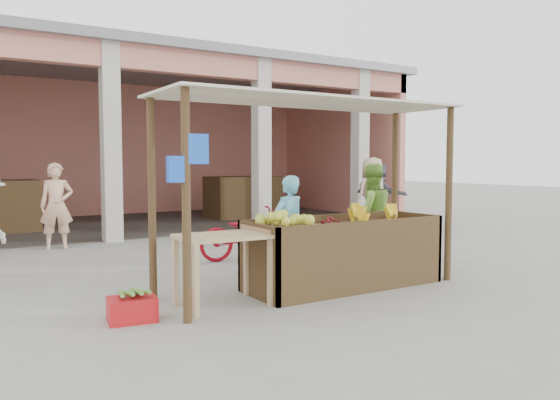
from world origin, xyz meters
TOP-DOWN VIEW (x-y plane):
  - ground at (0.00, 0.00)m, footprint 60.00×60.00m
  - market_building at (0.05, 8.93)m, footprint 14.40×6.40m
  - fruit_stall at (0.50, 0.00)m, footprint 2.60×0.95m
  - stall_awning at (-0.01, 0.06)m, footprint 4.09×1.35m
  - banana_heap at (1.00, -0.01)m, footprint 1.12×0.61m
  - melon_tray at (-0.42, 0.01)m, footprint 0.81×0.70m
  - berry_heap at (0.23, -0.06)m, footprint 0.40×0.32m
  - side_table at (-1.26, -0.06)m, footprint 1.03×0.71m
  - papaya_pile at (-1.26, -0.06)m, footprint 0.64×0.37m
  - red_crate at (-2.31, -0.11)m, footprint 0.52×0.40m
  - plantain_bundle at (-2.31, -0.11)m, footprint 0.36×0.25m
  - produce_sacks at (2.49, 5.34)m, footprint 0.95×0.71m
  - vendor_blue at (0.16, 0.80)m, footprint 0.64×0.52m
  - vendor_green at (1.86, 1.04)m, footprint 0.90×0.65m
  - motorcycle at (0.37, 2.39)m, footprint 0.81×1.79m
  - shopper_c at (4.38, 3.87)m, footprint 0.92×0.60m
  - shopper_d at (4.94, 4.31)m, footprint 0.82×1.64m
  - shopper_e at (-2.12, 5.25)m, footprint 0.68×0.56m

SIDE VIEW (x-z plane):
  - ground at x=0.00m, z-range 0.00..0.00m
  - red_crate at x=-2.31m, z-range 0.00..0.25m
  - plantain_bundle at x=-2.31m, z-range 0.25..0.32m
  - produce_sacks at x=2.49m, z-range 0.00..0.58m
  - fruit_stall at x=0.50m, z-range 0.00..0.80m
  - motorcycle at x=0.37m, z-range 0.00..0.91m
  - side_table at x=-1.26m, z-range 0.27..1.08m
  - vendor_blue at x=0.16m, z-range 0.00..1.53m
  - shopper_e at x=-2.12m, z-range 0.00..1.67m
  - vendor_green at x=1.86m, z-range 0.00..1.68m
  - shopper_d at x=4.94m, z-range 0.00..1.71m
  - berry_heap at x=0.23m, z-range 0.80..0.93m
  - melon_tray at x=-0.42m, z-range 0.79..1.00m
  - banana_heap at x=1.00m, z-range 0.80..1.00m
  - papaya_pile at x=-1.26m, z-range 0.81..1.00m
  - shopper_c at x=4.38m, z-range 0.00..1.91m
  - stall_awning at x=-0.01m, z-range 0.78..3.17m
  - market_building at x=0.05m, z-range 0.60..4.80m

